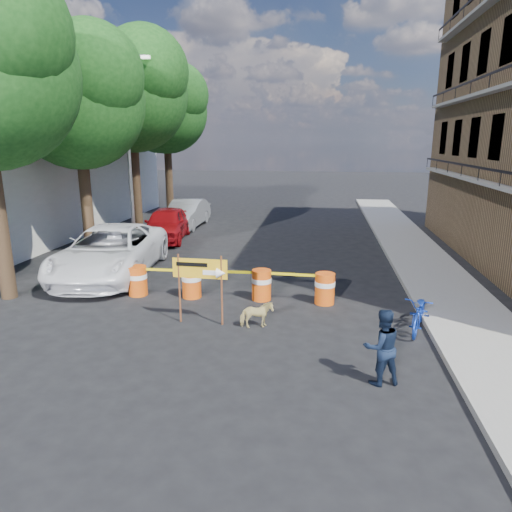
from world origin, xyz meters
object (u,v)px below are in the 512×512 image
(bicycle, at_px, (421,296))
(sedan_red, at_px, (167,224))
(sedan_silver, at_px, (187,214))
(pedestrian, at_px, (382,347))
(barrel_far_right, at_px, (325,288))
(suv_white, at_px, (110,252))
(detour_sign, at_px, (207,274))
(dog, at_px, (257,315))
(barrel_mid_left, at_px, (192,282))
(barrel_mid_right, at_px, (262,284))
(barrel_far_left, at_px, (138,280))

(bicycle, bearing_deg, sedan_red, 154.10)
(sedan_silver, bearing_deg, pedestrian, -60.71)
(pedestrian, height_order, bicycle, bicycle)
(barrel_far_right, distance_m, suv_white, 7.53)
(barrel_far_right, height_order, detour_sign, detour_sign)
(dog, bearing_deg, suv_white, 37.99)
(barrel_mid_left, xyz_separation_m, suv_white, (-3.39, 1.82, 0.37))
(pedestrian, relative_size, suv_white, 0.25)
(bicycle, distance_m, sedan_silver, 15.79)
(sedan_silver, bearing_deg, sedan_red, -89.41)
(suv_white, relative_size, sedan_red, 1.37)
(barrel_mid_right, bearing_deg, barrel_far_right, -2.45)
(pedestrian, bearing_deg, barrel_far_left, -51.71)
(barrel_far_left, bearing_deg, barrel_mid_right, 1.91)
(pedestrian, height_order, suv_white, suv_white)
(bicycle, bearing_deg, barrel_far_left, -173.09)
(barrel_mid_right, relative_size, detour_sign, 0.50)
(pedestrian, bearing_deg, dog, -59.23)
(barrel_mid_right, relative_size, pedestrian, 0.60)
(barrel_far_right, bearing_deg, barrel_mid_right, 177.55)
(barrel_mid_left, bearing_deg, sedan_red, 113.80)
(dog, bearing_deg, barrel_mid_left, 30.37)
(dog, distance_m, sedan_red, 11.19)
(barrel_mid_right, distance_m, suv_white, 5.75)
(bicycle, distance_m, suv_white, 10.19)
(suv_white, relative_size, sedan_silver, 1.37)
(barrel_mid_right, height_order, sedan_red, sedan_red)
(sedan_silver, bearing_deg, barrel_far_right, -55.64)
(barrel_mid_right, xyz_separation_m, suv_white, (-5.47, 1.73, 0.37))
(barrel_far_right, height_order, sedan_silver, sedan_silver)
(barrel_far_right, relative_size, suv_white, 0.15)
(sedan_red, bearing_deg, bicycle, -51.62)
(barrel_mid_right, relative_size, barrel_far_right, 1.00)
(detour_sign, bearing_deg, barrel_mid_left, 118.56)
(bicycle, bearing_deg, dog, -156.22)
(barrel_mid_right, relative_size, sedan_red, 0.20)
(detour_sign, distance_m, pedestrian, 4.69)
(pedestrian, xyz_separation_m, sedan_red, (-8.35, 11.99, 0.00))
(barrel_mid_right, bearing_deg, bicycle, -22.23)
(sedan_red, height_order, sedan_silver, sedan_red)
(barrel_far_right, distance_m, dog, 2.62)
(barrel_far_right, distance_m, sedan_red, 10.60)
(barrel_mid_left, xyz_separation_m, bicycle, (6.21, -1.60, 0.42))
(barrel_far_right, height_order, pedestrian, pedestrian)
(barrel_far_left, height_order, sedan_red, sedan_red)
(detour_sign, bearing_deg, sedan_red, 116.21)
(barrel_mid_right, height_order, suv_white, suv_white)
(barrel_far_right, xyz_separation_m, bicycle, (2.30, -1.61, 0.42))
(barrel_far_left, height_order, barrel_mid_left, same)
(barrel_mid_right, xyz_separation_m, barrel_far_right, (1.83, -0.08, 0.00))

